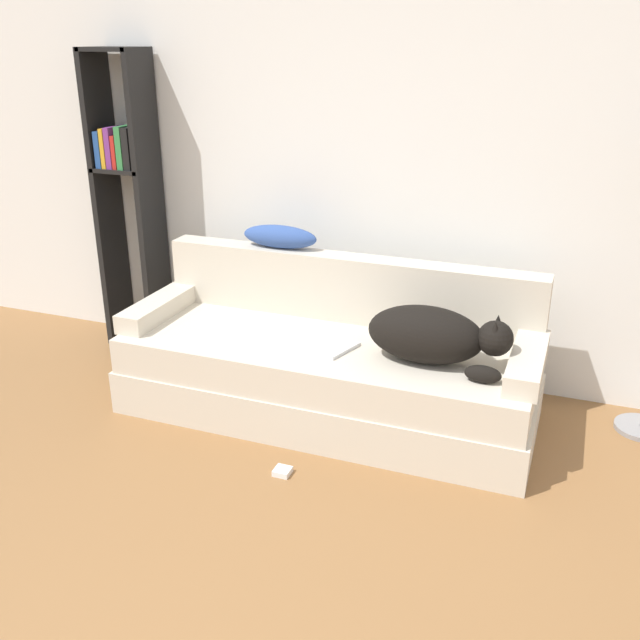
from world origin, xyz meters
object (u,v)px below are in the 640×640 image
Objects in this scene: throw_pillow at (280,237)px; laptop at (322,343)px; power_adapter at (283,471)px; dog at (433,335)px; bookshelf at (127,185)px; couch at (327,378)px.

laptop is at bearing -45.32° from throw_pillow.
throw_pillow is 5.73× the size of power_adapter.
dog is at bearing 17.66° from laptop.
bookshelf reaches higher than throw_pillow.
dog is at bearing -14.90° from bookshelf.
dog is at bearing -5.86° from couch.
laptop is 4.86× the size of power_adapter.
dog is 0.38× the size of bookshelf.
couch is 5.82× the size of laptop.
throw_pillow reaches higher than couch.
throw_pillow reaches higher than power_adapter.
bookshelf is 2.07m from power_adapter.
couch is at bearing 90.91° from power_adapter.
throw_pillow is (-0.95, 0.41, 0.28)m from dog.
couch is 0.23m from laptop.
couch is at bearing -40.91° from throw_pillow.
power_adapter is at bearing -89.09° from couch.
power_adapter is at bearing -71.02° from laptop.
bookshelf is at bearing 165.10° from dog.
power_adapter is at bearing -36.16° from bookshelf.
dog reaches higher than laptop.
power_adapter is (-0.54, -0.54, -0.54)m from dog.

